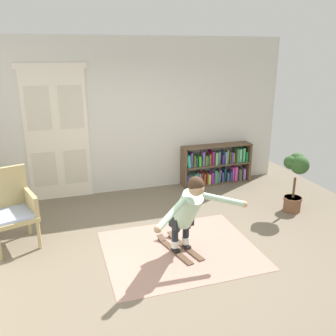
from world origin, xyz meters
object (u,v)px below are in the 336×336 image
(skis_pair, at_px, (179,247))
(person_skier, at_px, (189,209))
(wicker_chair, at_px, (10,207))
(potted_plant, at_px, (296,173))
(bookshelf, at_px, (215,166))

(skis_pair, height_order, person_skier, person_skier)
(wicker_chair, xyz_separation_m, potted_plant, (4.47, -0.26, 0.11))
(wicker_chair, bearing_deg, person_skier, -25.18)
(wicker_chair, relative_size, potted_plant, 1.07)
(potted_plant, height_order, skis_pair, potted_plant)
(person_skier, bearing_deg, skis_pair, 104.19)
(bookshelf, relative_size, potted_plant, 1.44)
(bookshelf, xyz_separation_m, potted_plant, (0.68, -1.68, 0.33))
(potted_plant, bearing_deg, bookshelf, 112.15)
(potted_plant, distance_m, skis_pair, 2.44)
(person_skier, bearing_deg, wicker_chair, 154.82)
(wicker_chair, distance_m, skis_pair, 2.42)
(wicker_chair, bearing_deg, bookshelf, 20.54)
(bookshelf, distance_m, skis_pair, 2.79)
(wicker_chair, xyz_separation_m, person_skier, (2.25, -1.06, 0.12))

